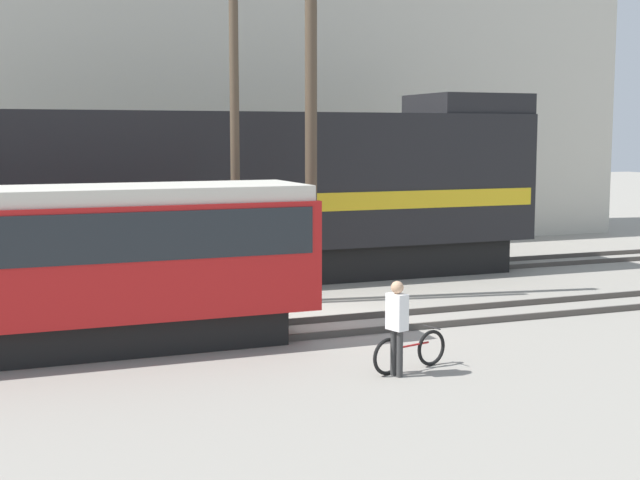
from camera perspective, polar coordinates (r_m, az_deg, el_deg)
ground_plane at (r=20.30m, az=0.13°, el=-4.95°), size 120.00×120.00×0.00m
track_near at (r=19.14m, az=1.53°, el=-5.46°), size 60.00×1.50×0.14m
track_far at (r=25.18m, az=-4.32°, el=-2.50°), size 60.00×1.51×0.14m
building_backdrop at (r=34.05m, az=-9.22°, el=10.06°), size 35.36×6.00×12.23m
freight_locomotive at (r=24.83m, az=-4.91°, el=2.97°), size 17.46×3.04×5.32m
streetcar at (r=17.41m, az=-17.05°, el=-1.21°), size 10.06×2.54×3.15m
bicycle at (r=15.84m, az=5.78°, el=-7.13°), size 1.64×0.61×0.71m
person at (r=15.29m, az=4.95°, el=-5.04°), size 0.31×0.41×1.66m
utility_pole_left at (r=21.31m, az=-5.49°, el=8.22°), size 0.22×0.22×9.34m
utility_pole_center at (r=21.93m, az=-0.58°, el=8.60°), size 0.29×0.29×9.64m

